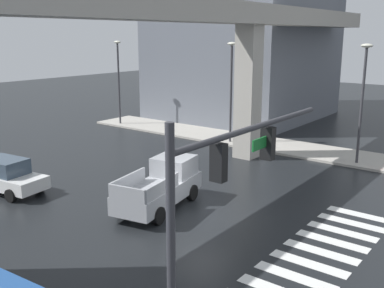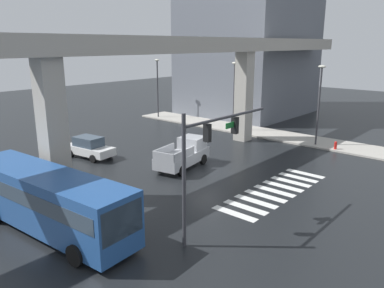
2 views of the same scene
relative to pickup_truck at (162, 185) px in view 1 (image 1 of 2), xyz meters
The scene contains 10 objects.
ground_plane 2.40m from the pickup_truck, 88.15° to the right, with size 120.00×120.00×0.00m, color black.
crosswalk_stripes 7.70m from the pickup_truck, 89.47° to the right, with size 9.35×2.80×0.01m.
elevated_overpass 7.23m from the pickup_truck, 86.98° to the left, with size 54.66×1.97×9.55m.
sidewalk_east 13.52m from the pickup_truck, ahead, with size 4.00×36.00×0.15m, color #ADA89E.
pickup_truck is the anchor object (origin of this frame).
sedan_white 8.19m from the pickup_truck, 113.98° to the left, with size 2.37×4.49×1.72m.
traffic_signal_mast 11.05m from the pickup_truck, 131.48° to the right, with size 6.49×0.32×6.20m.
street_lamp_near_corner 13.72m from the pickup_truck, 21.99° to the right, with size 0.44×0.70×7.24m.
street_lamp_mid_block 13.46m from the pickup_truck, 18.82° to the left, with size 0.44×0.70×7.24m.
street_lamp_far_north 20.19m from the pickup_truck, 51.82° to the left, with size 0.44×0.70×7.24m.
Camera 1 is at (-14.83, -10.86, 7.73)m, focal length 42.16 mm.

